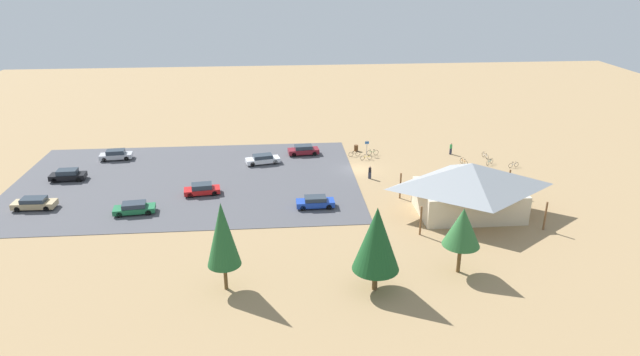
% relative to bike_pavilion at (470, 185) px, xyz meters
% --- Properties ---
extents(ground, '(160.00, 160.00, 0.00)m').
position_rel_bike_pavilion_xyz_m(ground, '(10.15, -14.72, -3.33)').
color(ground, '#9E7F56').
rests_on(ground, ground).
extents(parking_lot_asphalt, '(43.30, 28.55, 0.05)m').
position_rel_bike_pavilion_xyz_m(parking_lot_asphalt, '(32.54, -12.31, -3.31)').
color(parking_lot_asphalt, '#4C4C51').
rests_on(parking_lot_asphalt, ground).
extents(bike_pavilion, '(13.56, 9.82, 5.91)m').
position_rel_bike_pavilion_xyz_m(bike_pavilion, '(0.00, 0.00, 0.00)').
color(bike_pavilion, beige).
rests_on(bike_pavilion, ground).
extents(trash_bin, '(0.60, 0.60, 0.90)m').
position_rel_bike_pavilion_xyz_m(trash_bin, '(9.23, -22.46, -2.88)').
color(trash_bin, brown).
rests_on(trash_bin, ground).
extents(lot_sign, '(0.56, 0.08, 2.20)m').
position_rel_bike_pavilion_xyz_m(lot_sign, '(7.98, -20.41, -1.92)').
color(lot_sign, '#99999E').
rests_on(lot_sign, ground).
extents(pine_far_west, '(2.85, 2.85, 8.09)m').
position_rel_bike_pavilion_xyz_m(pine_far_west, '(25.71, 13.20, 1.89)').
color(pine_far_west, brown).
rests_on(pine_far_west, ground).
extents(pine_mideast, '(4.00, 4.00, 7.70)m').
position_rel_bike_pavilion_xyz_m(pine_mideast, '(13.02, 14.35, 1.51)').
color(pine_mideast, brown).
rests_on(pine_mideast, ground).
extents(pine_center, '(3.34, 3.34, 6.30)m').
position_rel_bike_pavilion_xyz_m(pine_center, '(4.98, 12.16, 1.16)').
color(pine_center, brown).
rests_on(pine_center, ground).
extents(bicycle_yellow_yard_center, '(1.74, 0.48, 0.81)m').
position_rel_bike_pavilion_xyz_m(bicycle_yellow_yard_center, '(8.37, -18.44, -2.98)').
color(bicycle_yellow_yard_center, black).
rests_on(bicycle_yellow_yard_center, ground).
extents(bicycle_green_yard_right, '(1.73, 0.48, 0.91)m').
position_rel_bike_pavilion_xyz_m(bicycle_green_yard_right, '(7.11, -20.41, -2.94)').
color(bicycle_green_yard_right, black).
rests_on(bicycle_green_yard_right, ground).
extents(bicycle_silver_lone_east, '(1.59, 0.58, 0.80)m').
position_rel_bike_pavilion_xyz_m(bicycle_silver_lone_east, '(-11.13, -13.72, -2.98)').
color(bicycle_silver_lone_east, black).
rests_on(bicycle_silver_lone_east, ground).
extents(bicycle_white_front_row, '(0.53, 1.57, 0.82)m').
position_rel_bike_pavilion_xyz_m(bicycle_white_front_row, '(-8.66, -17.77, -2.98)').
color(bicycle_white_front_row, black).
rests_on(bicycle_white_front_row, ground).
extents(bicycle_black_lone_west, '(1.73, 0.48, 0.86)m').
position_rel_bike_pavilion_xyz_m(bicycle_black_lone_west, '(9.81, -20.09, -2.96)').
color(bicycle_black_lone_west, black).
rests_on(bicycle_black_lone_west, ground).
extents(bicycle_teal_edge_south, '(1.38, 1.19, 0.81)m').
position_rel_bike_pavilion_xyz_m(bicycle_teal_edge_south, '(-8.33, -15.13, -2.96)').
color(bicycle_teal_edge_south, black).
rests_on(bicycle_teal_edge_south, ground).
extents(bicycle_orange_back_row, '(0.64, 1.69, 0.83)m').
position_rel_bike_pavilion_xyz_m(bicycle_orange_back_row, '(-4.76, -15.47, -2.96)').
color(bicycle_orange_back_row, black).
rests_on(bicycle_orange_back_row, ground).
extents(car_white_near_entry, '(4.89, 2.68, 1.30)m').
position_rel_bike_pavilion_xyz_m(car_white_near_entry, '(22.90, -18.01, -2.63)').
color(car_white_near_entry, white).
rests_on(car_white_near_entry, parking_lot_asphalt).
extents(car_silver_mid_lot, '(4.52, 2.16, 1.42)m').
position_rel_bike_pavilion_xyz_m(car_silver_mid_lot, '(43.54, -21.49, -2.58)').
color(car_silver_mid_lot, '#BCBCC1').
rests_on(car_silver_mid_lot, parking_lot_asphalt).
extents(car_maroon_front_row, '(4.55, 2.21, 1.40)m').
position_rel_bike_pavilion_xyz_m(car_maroon_front_row, '(17.08, -21.36, -2.59)').
color(car_maroon_front_row, maroon).
rests_on(car_maroon_front_row, parking_lot_asphalt).
extents(car_green_far_end, '(4.66, 2.29, 1.28)m').
position_rel_bike_pavilion_xyz_m(car_green_far_end, '(36.94, -2.96, -2.64)').
color(car_green_far_end, '#1E6B3D').
rests_on(car_green_far_end, parking_lot_asphalt).
extents(car_black_end_stall, '(4.40, 2.00, 1.43)m').
position_rel_bike_pavilion_xyz_m(car_black_end_stall, '(47.66, -13.93, -2.58)').
color(car_black_end_stall, black).
rests_on(car_black_end_stall, parking_lot_asphalt).
extents(car_blue_by_curb, '(4.36, 1.78, 1.32)m').
position_rel_bike_pavilion_xyz_m(car_blue_by_curb, '(16.79, -2.85, -2.62)').
color(car_blue_by_curb, '#1E42B2').
rests_on(car_blue_by_curb, parking_lot_asphalt).
extents(car_tan_aisle_side, '(4.73, 1.93, 1.33)m').
position_rel_bike_pavilion_xyz_m(car_tan_aisle_side, '(48.49, -5.19, -2.61)').
color(car_tan_aisle_side, tan).
rests_on(car_tan_aisle_side, parking_lot_asphalt).
extents(car_red_second_row, '(4.43, 2.33, 1.35)m').
position_rel_bike_pavilion_xyz_m(car_red_second_row, '(30.05, -7.77, -2.61)').
color(car_red_second_row, red).
rests_on(car_red_second_row, parking_lot_asphalt).
extents(visitor_at_bikes, '(0.37, 0.36, 1.70)m').
position_rel_bike_pavilion_xyz_m(visitor_at_bikes, '(-4.25, -19.84, -2.44)').
color(visitor_at_bikes, '#2D3347').
rests_on(visitor_at_bikes, ground).
extents(visitor_crossing_yard, '(0.40, 0.39, 1.71)m').
position_rel_bike_pavilion_xyz_m(visitor_crossing_yard, '(9.08, -11.29, -2.44)').
color(visitor_crossing_yard, '#2D3347').
rests_on(visitor_crossing_yard, ground).
extents(visitor_near_lot, '(0.36, 0.36, 1.70)m').
position_rel_bike_pavilion_xyz_m(visitor_near_lot, '(-3.65, -10.05, -2.45)').
color(visitor_near_lot, '#2D3347').
rests_on(visitor_near_lot, ground).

